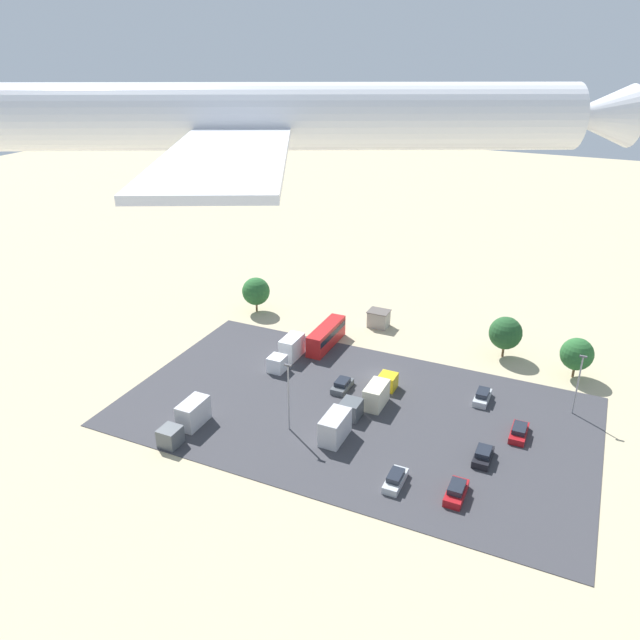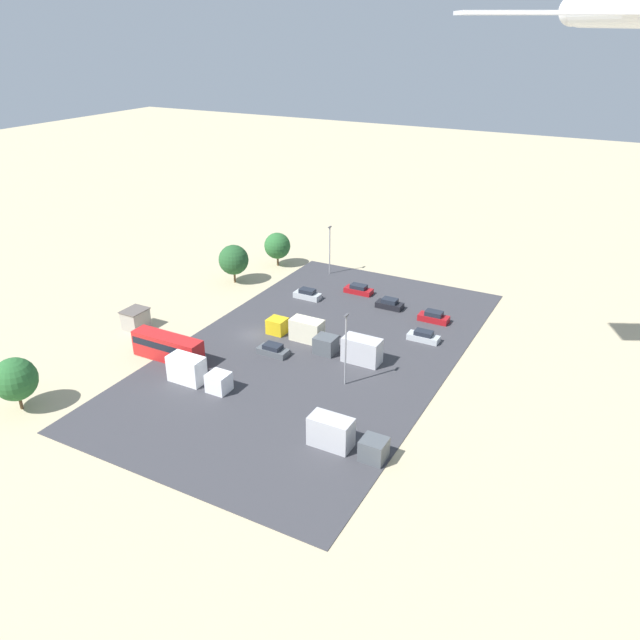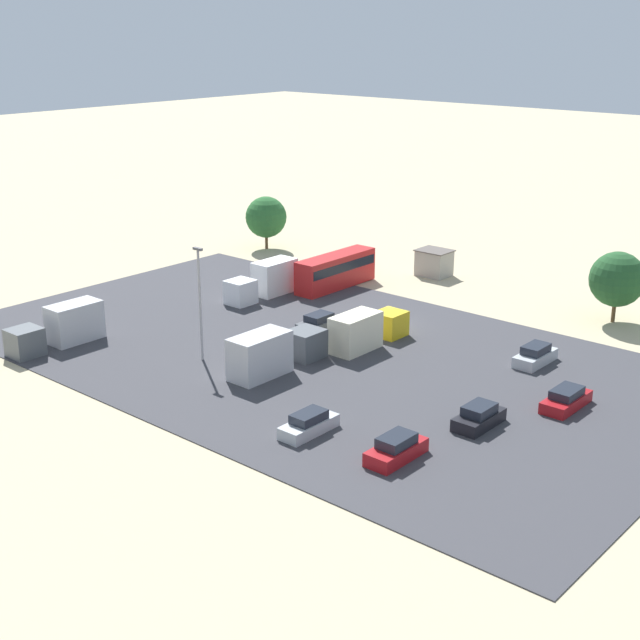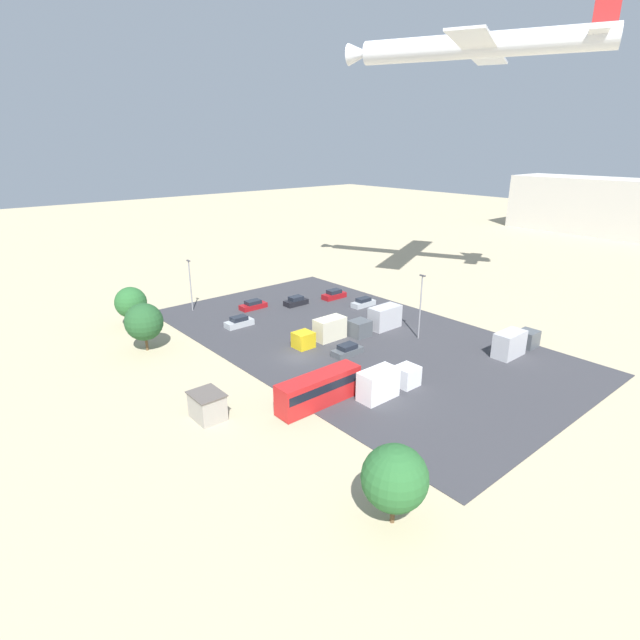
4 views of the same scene
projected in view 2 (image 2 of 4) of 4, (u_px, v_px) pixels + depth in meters
The scene contains 19 objects.
ground_plane at pixel (254, 335), 88.17m from camera, with size 400.00×400.00×0.00m, color tan.
parking_lot_surface at pixel (317, 351), 83.82m from camera, with size 61.20×35.24×0.08m.
shed_building at pixel (136, 319), 89.69m from camera, with size 3.56×2.97×2.85m.
bus at pixel (168, 347), 80.95m from camera, with size 2.49×10.09×3.40m.
parked_car_0 at pixel (423, 337), 86.26m from camera, with size 1.74×4.41×1.48m.
parked_car_1 at pixel (359, 290), 101.53m from camera, with size 1.91×4.61×1.45m.
parked_car_2 at pixel (307, 294), 99.59m from camera, with size 1.82×4.36×1.57m.
parked_car_3 at pixel (390, 304), 96.19m from camera, with size 1.93×4.14×1.54m.
parked_car_4 at pixel (434, 317), 91.86m from camera, with size 1.90×4.47×1.61m.
parked_car_5 at pixel (273, 350), 82.66m from camera, with size 1.95×4.23×1.46m.
parked_truck_0 at pixel (351, 349), 81.07m from camera, with size 2.51×9.16×3.37m.
parked_truck_1 at pixel (298, 329), 86.61m from camera, with size 2.36×8.35×3.12m.
parked_truck_2 at pixel (343, 437), 63.81m from camera, with size 2.39×8.42×3.32m.
parked_truck_3 at pixel (196, 373), 75.48m from camera, with size 2.36×8.30×3.36m.
tree_near_shed at pixel (234, 260), 104.50m from camera, with size 5.04×5.04×6.59m.
tree_apron_mid at pixel (277, 246), 112.02m from camera, with size 4.71×4.71×6.14m.
tree_apron_far at pixel (15, 379), 69.68m from camera, with size 4.94×4.94×6.37m.
light_pole_lot_centre at pixel (330, 248), 107.80m from camera, with size 0.90×0.28×8.56m.
light_pole_lot_edge at pixel (346, 347), 73.86m from camera, with size 0.90×0.28×9.35m.
Camera 2 is at (64.92, 45.48, 39.79)m, focal length 35.00 mm.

